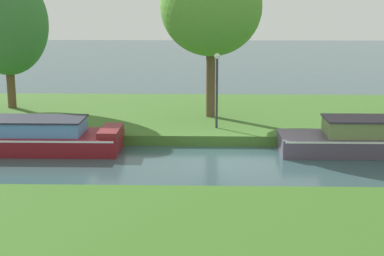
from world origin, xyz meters
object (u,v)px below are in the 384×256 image
maroon_narrowboat (13,136)px  lamp_post (217,82)px  slate_barge (378,138)px  willow_tree_centre (211,7)px  willow_tree_left (7,24)px

maroon_narrowboat → lamp_post: 8.13m
slate_barge → lamp_post: 6.54m
maroon_narrowboat → slate_barge: bearing=-0.0°
maroon_narrowboat → lamp_post: size_ratio=2.57×
willow_tree_centre → lamp_post: willow_tree_centre is taller
slate_barge → lamp_post: size_ratio=2.20×
maroon_narrowboat → lamp_post: (7.60, 2.28, 1.76)m
willow_tree_centre → lamp_post: size_ratio=2.28×
maroon_narrowboat → willow_tree_centre: willow_tree_centre is taller
willow_tree_left → willow_tree_centre: size_ratio=0.93×
lamp_post → willow_tree_left: bearing=156.7°
willow_tree_centre → lamp_post: 3.53m
willow_tree_left → lamp_post: 10.89m
willow_tree_centre → lamp_post: bearing=-83.1°
maroon_narrowboat → willow_tree_left: 7.87m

